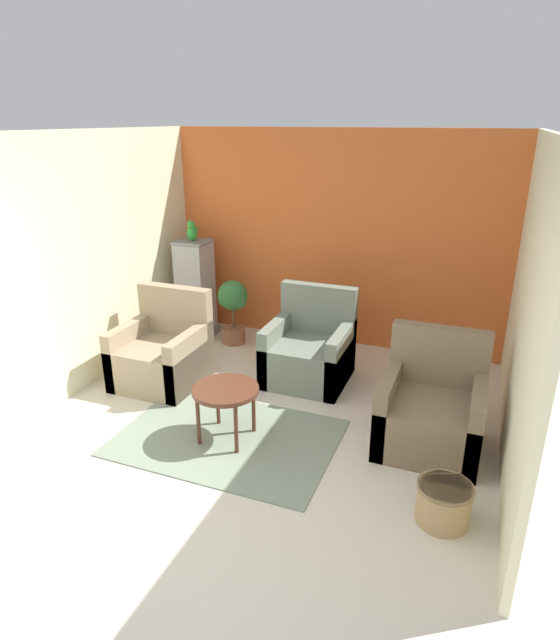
{
  "coord_description": "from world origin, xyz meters",
  "views": [
    {
      "loc": [
        1.74,
        -2.61,
        2.72
      ],
      "look_at": [
        0.0,
        1.83,
        0.92
      ],
      "focal_mm": 30.0,
      "sensor_mm": 36.0,
      "label": 1
    }
  ],
  "objects": [
    {
      "name": "ground_plane",
      "position": [
        0.0,
        0.0,
        0.0
      ],
      "size": [
        20.0,
        20.0,
        0.0
      ],
      "primitive_type": "plane",
      "color": "beige",
      "rests_on": "ground"
    },
    {
      "name": "wall_back_accent",
      "position": [
        0.0,
        3.69,
        1.31
      ],
      "size": [
        4.29,
        0.06,
        2.62
      ],
      "color": "orange",
      "rests_on": "ground_plane"
    },
    {
      "name": "wall_left",
      "position": [
        -2.11,
        1.83,
        1.31
      ],
      "size": [
        0.06,
        3.66,
        2.62
      ],
      "color": "beige",
      "rests_on": "ground_plane"
    },
    {
      "name": "wall_right",
      "position": [
        2.11,
        1.83,
        1.31
      ],
      "size": [
        0.06,
        3.66,
        2.62
      ],
      "color": "beige",
      "rests_on": "ground_plane"
    },
    {
      "name": "area_rug",
      "position": [
        -0.22,
        1.09,
        0.01
      ],
      "size": [
        1.94,
        1.36,
        0.01
      ],
      "color": "gray",
      "rests_on": "ground_plane"
    },
    {
      "name": "coffee_table",
      "position": [
        -0.22,
        1.09,
        0.46
      ],
      "size": [
        0.59,
        0.59,
        0.51
      ],
      "color": "#512D1E",
      "rests_on": "ground_plane"
    },
    {
      "name": "armchair_left",
      "position": [
        -1.38,
        1.85,
        0.32
      ],
      "size": [
        0.86,
        0.84,
        1.0
      ],
      "color": "#9E896B",
      "rests_on": "ground_plane"
    },
    {
      "name": "armchair_right",
      "position": [
        1.48,
        1.67,
        0.32
      ],
      "size": [
        0.86,
        0.84,
        1.0
      ],
      "color": "#7A664C",
      "rests_on": "ground_plane"
    },
    {
      "name": "armchair_middle",
      "position": [
        0.09,
        2.49,
        0.32
      ],
      "size": [
        0.86,
        0.84,
        1.0
      ],
      "color": "slate",
      "rests_on": "ground_plane"
    },
    {
      "name": "birdcage",
      "position": [
        -1.71,
        3.18,
        0.62
      ],
      "size": [
        0.46,
        0.46,
        1.27
      ],
      "color": "slate",
      "rests_on": "ground_plane"
    },
    {
      "name": "parrot",
      "position": [
        -1.71,
        3.18,
        1.39
      ],
      "size": [
        0.12,
        0.22,
        0.27
      ],
      "color": "green",
      "rests_on": "birdcage"
    },
    {
      "name": "potted_plant",
      "position": [
        -1.14,
        3.11,
        0.52
      ],
      "size": [
        0.42,
        0.38,
        0.83
      ],
      "color": "brown",
      "rests_on": "ground_plane"
    },
    {
      "name": "wicker_basket",
      "position": [
        1.69,
        0.7,
        0.16
      ],
      "size": [
        0.4,
        0.4,
        0.3
      ],
      "color": "tan",
      "rests_on": "ground_plane"
    }
  ]
}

